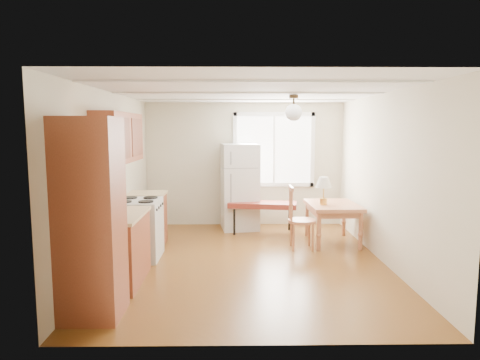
{
  "coord_description": "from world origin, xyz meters",
  "views": [
    {
      "loc": [
        -0.22,
        -6.21,
        1.98
      ],
      "look_at": [
        -0.12,
        0.65,
        1.15
      ],
      "focal_mm": 32.0,
      "sensor_mm": 36.0,
      "label": 1
    }
  ],
  "objects_px": {
    "chair": "(296,213)",
    "refrigerator": "(240,187)",
    "bench": "(263,205)",
    "dining_table": "(333,209)"
  },
  "relations": [
    {
      "from": "chair",
      "to": "refrigerator",
      "type": "bearing_deg",
      "value": 122.5
    },
    {
      "from": "dining_table",
      "to": "bench",
      "type": "bearing_deg",
      "value": 145.79
    },
    {
      "from": "bench",
      "to": "chair",
      "type": "relative_size",
      "value": 1.29
    },
    {
      "from": "refrigerator",
      "to": "bench",
      "type": "bearing_deg",
      "value": -46.26
    },
    {
      "from": "refrigerator",
      "to": "dining_table",
      "type": "height_order",
      "value": "refrigerator"
    },
    {
      "from": "refrigerator",
      "to": "bench",
      "type": "xyz_separation_m",
      "value": [
        0.43,
        -0.34,
        -0.31
      ]
    },
    {
      "from": "bench",
      "to": "chair",
      "type": "xyz_separation_m",
      "value": [
        0.48,
        -1.11,
        0.07
      ]
    },
    {
      "from": "bench",
      "to": "chair",
      "type": "distance_m",
      "value": 1.21
    },
    {
      "from": "bench",
      "to": "dining_table",
      "type": "xyz_separation_m",
      "value": [
        1.16,
        -0.75,
        0.06
      ]
    },
    {
      "from": "bench",
      "to": "dining_table",
      "type": "bearing_deg",
      "value": -23.56
    }
  ]
}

